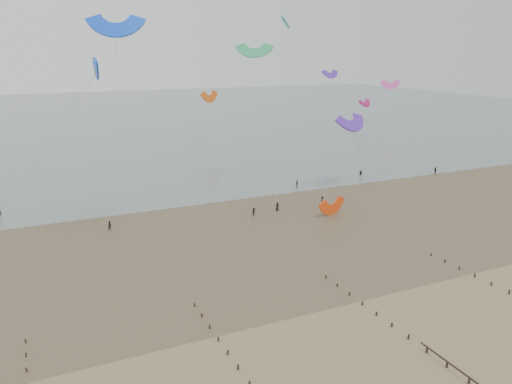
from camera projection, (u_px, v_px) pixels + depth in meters
ground at (355, 330)px, 53.25m from camera, size 500.00×500.00×0.00m
sea_and_shore at (210, 233)px, 81.69m from camera, size 500.00×665.00×0.03m
kitesurfers at (294, 194)px, 101.13m from camera, size 95.64×19.56×1.81m
grounded_kite at (332, 214)px, 91.00m from camera, size 6.99×6.14×3.24m
kites_airborne at (125, 78)px, 123.51m from camera, size 238.70×102.37×42.55m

